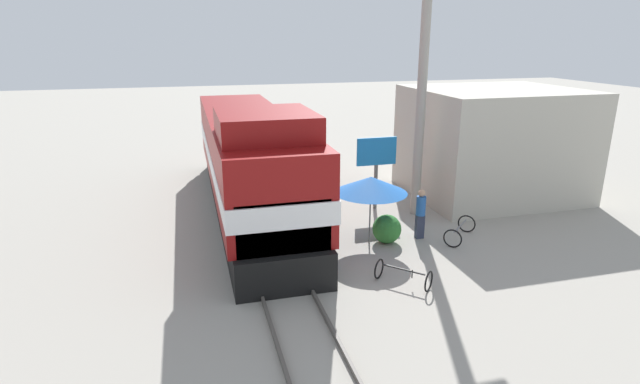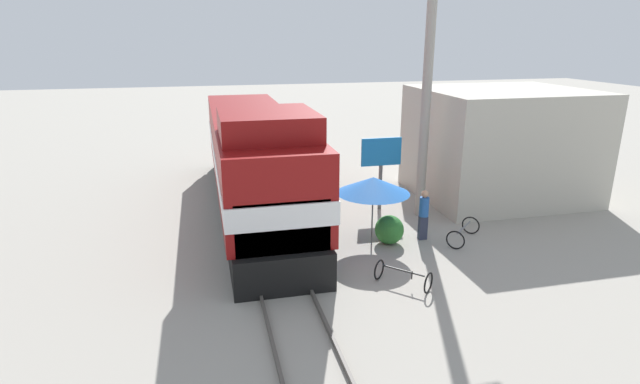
{
  "view_description": "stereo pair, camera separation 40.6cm",
  "coord_description": "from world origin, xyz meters",
  "px_view_note": "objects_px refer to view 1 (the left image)",
  "views": [
    {
      "loc": [
        -2.37,
        -15.9,
        7.04
      ],
      "look_at": [
        1.2,
        -2.62,
        2.72
      ],
      "focal_mm": 28.0,
      "sensor_mm": 36.0,
      "label": 1
    },
    {
      "loc": [
        -1.97,
        -16.0,
        7.04
      ],
      "look_at": [
        1.2,
        -2.62,
        2.72
      ],
      "focal_mm": 28.0,
      "sensor_mm": 36.0,
      "label": 2
    }
  ],
  "objects_px": {
    "utility_pole": "(422,81)",
    "bicycle_spare": "(403,275)",
    "locomotive": "(251,163)",
    "vendor_umbrella": "(371,185)",
    "billboard_sign": "(376,157)",
    "bicycle": "(460,231)",
    "person_bystander": "(421,212)"
  },
  "relations": [
    {
      "from": "locomotive",
      "to": "person_bystander",
      "type": "relative_size",
      "value": 8.39
    },
    {
      "from": "locomotive",
      "to": "bicycle",
      "type": "relative_size",
      "value": 8.99
    },
    {
      "from": "person_bystander",
      "to": "bicycle",
      "type": "xyz_separation_m",
      "value": [
        1.33,
        -0.52,
        -0.67
      ]
    },
    {
      "from": "vendor_umbrella",
      "to": "bicycle",
      "type": "bearing_deg",
      "value": -9.17
    },
    {
      "from": "vendor_umbrella",
      "to": "person_bystander",
      "type": "xyz_separation_m",
      "value": [
        1.93,
        -0.01,
        -1.16
      ]
    },
    {
      "from": "utility_pole",
      "to": "person_bystander",
      "type": "height_order",
      "value": "utility_pole"
    },
    {
      "from": "utility_pole",
      "to": "bicycle_spare",
      "type": "relative_size",
      "value": 6.65
    },
    {
      "from": "bicycle_spare",
      "to": "locomotive",
      "type": "bearing_deg",
      "value": 71.06
    },
    {
      "from": "billboard_sign",
      "to": "bicycle",
      "type": "bearing_deg",
      "value": -66.67
    },
    {
      "from": "utility_pole",
      "to": "vendor_umbrella",
      "type": "bearing_deg",
      "value": -140.01
    },
    {
      "from": "vendor_umbrella",
      "to": "billboard_sign",
      "type": "xyz_separation_m",
      "value": [
        1.54,
        3.46,
        0.09
      ]
    },
    {
      "from": "utility_pole",
      "to": "vendor_umbrella",
      "type": "distance_m",
      "value": 4.97
    },
    {
      "from": "person_bystander",
      "to": "billboard_sign",
      "type": "bearing_deg",
      "value": 96.37
    },
    {
      "from": "person_bystander",
      "to": "bicycle_spare",
      "type": "xyz_separation_m",
      "value": [
        -2.05,
        -3.16,
        -0.69
      ]
    },
    {
      "from": "utility_pole",
      "to": "bicycle",
      "type": "relative_size",
      "value": 6.18
    },
    {
      "from": "billboard_sign",
      "to": "bicycle_spare",
      "type": "bearing_deg",
      "value": -104.08
    },
    {
      "from": "locomotive",
      "to": "bicycle",
      "type": "distance_m",
      "value": 8.53
    },
    {
      "from": "person_bystander",
      "to": "vendor_umbrella",
      "type": "bearing_deg",
      "value": 179.8
    },
    {
      "from": "vendor_umbrella",
      "to": "billboard_sign",
      "type": "height_order",
      "value": "billboard_sign"
    },
    {
      "from": "locomotive",
      "to": "bicycle_spare",
      "type": "bearing_deg",
      "value": -65.17
    },
    {
      "from": "utility_pole",
      "to": "bicycle_spare",
      "type": "height_order",
      "value": "utility_pole"
    },
    {
      "from": "locomotive",
      "to": "bicycle",
      "type": "bearing_deg",
      "value": -35.12
    },
    {
      "from": "vendor_umbrella",
      "to": "billboard_sign",
      "type": "bearing_deg",
      "value": 65.97
    },
    {
      "from": "bicycle",
      "to": "bicycle_spare",
      "type": "xyz_separation_m",
      "value": [
        -3.38,
        -2.63,
        -0.02
      ]
    },
    {
      "from": "utility_pole",
      "to": "person_bystander",
      "type": "bearing_deg",
      "value": -111.7
    },
    {
      "from": "utility_pole",
      "to": "bicycle_spare",
      "type": "bearing_deg",
      "value": -118.36
    },
    {
      "from": "locomotive",
      "to": "person_bystander",
      "type": "bearing_deg",
      "value": -37.93
    },
    {
      "from": "bicycle",
      "to": "bicycle_spare",
      "type": "distance_m",
      "value": 4.29
    },
    {
      "from": "bicycle",
      "to": "bicycle_spare",
      "type": "bearing_deg",
      "value": -95.06
    },
    {
      "from": "locomotive",
      "to": "vendor_umbrella",
      "type": "xyz_separation_m",
      "value": [
        3.56,
        -4.27,
        0.03
      ]
    },
    {
      "from": "billboard_sign",
      "to": "bicycle_spare",
      "type": "distance_m",
      "value": 7.1
    },
    {
      "from": "billboard_sign",
      "to": "utility_pole",
      "type": "bearing_deg",
      "value": -37.1
    }
  ]
}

